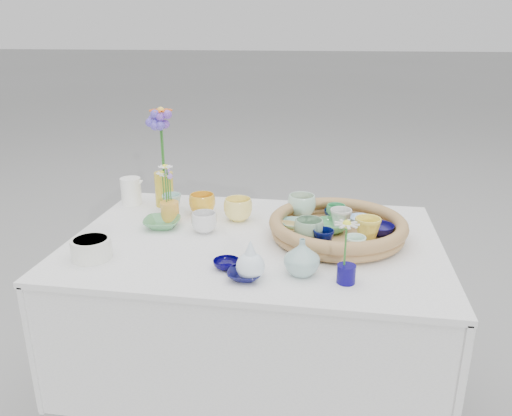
# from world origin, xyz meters

# --- Properties ---
(ground) EXTENTS (80.00, 80.00, 0.00)m
(ground) POSITION_xyz_m (0.00, 0.00, 0.00)
(ground) COLOR gray
(display_table) EXTENTS (1.26, 0.86, 0.77)m
(display_table) POSITION_xyz_m (0.00, 0.00, 0.00)
(display_table) COLOR white
(display_table) RESTS_ON ground
(wicker_tray) EXTENTS (0.47, 0.47, 0.08)m
(wicker_tray) POSITION_xyz_m (0.28, 0.05, 0.80)
(wicker_tray) COLOR #97784A
(wicker_tray) RESTS_ON display_table
(tray_ceramic_0) EXTENTS (0.11, 0.11, 0.03)m
(tray_ceramic_0) POSITION_xyz_m (0.28, 0.20, 0.80)
(tray_ceramic_0) COLOR #0D1D47
(tray_ceramic_0) RESTS_ON wicker_tray
(tray_ceramic_1) EXTENTS (0.12, 0.12, 0.03)m
(tray_ceramic_1) POSITION_xyz_m (0.42, 0.07, 0.80)
(tray_ceramic_1) COLOR #0F0A51
(tray_ceramic_1) RESTS_ON wicker_tray
(tray_ceramic_2) EXTENTS (0.09, 0.09, 0.08)m
(tray_ceramic_2) POSITION_xyz_m (0.38, 0.00, 0.82)
(tray_ceramic_2) COLOR #F1D84C
(tray_ceramic_2) RESTS_ON wicker_tray
(tray_ceramic_3) EXTENTS (0.14, 0.14, 0.04)m
(tray_ceramic_3) POSITION_xyz_m (0.26, 0.06, 0.80)
(tray_ceramic_3) COLOR #52A666
(tray_ceramic_3) RESTS_ON wicker_tray
(tray_ceramic_4) EXTENTS (0.11, 0.11, 0.08)m
(tray_ceramic_4) POSITION_xyz_m (0.19, -0.04, 0.82)
(tray_ceramic_4) COLOR #80A785
(tray_ceramic_4) RESTS_ON wicker_tray
(tray_ceramic_5) EXTENTS (0.10, 0.10, 0.02)m
(tray_ceramic_5) POSITION_xyz_m (0.14, 0.08, 0.80)
(tray_ceramic_5) COLOR #7AB8A8
(tray_ceramic_5) RESTS_ON wicker_tray
(tray_ceramic_6) EXTENTS (0.13, 0.13, 0.08)m
(tray_ceramic_6) POSITION_xyz_m (0.14, 0.20, 0.82)
(tray_ceramic_6) COLOR silver
(tray_ceramic_6) RESTS_ON wicker_tray
(tray_ceramic_7) EXTENTS (0.09, 0.09, 0.07)m
(tray_ceramic_7) POSITION_xyz_m (0.29, 0.10, 0.82)
(tray_ceramic_7) COLOR silver
(tray_ceramic_7) RESTS_ON wicker_tray
(tray_ceramic_8) EXTENTS (0.09, 0.09, 0.03)m
(tray_ceramic_8) POSITION_xyz_m (0.36, 0.15, 0.80)
(tray_ceramic_8) COLOR #B5DAFF
(tray_ceramic_8) RESTS_ON wicker_tray
(tray_ceramic_9) EXTENTS (0.07, 0.07, 0.06)m
(tray_ceramic_9) POSITION_xyz_m (0.24, -0.08, 0.81)
(tray_ceramic_9) COLOR #03093C
(tray_ceramic_9) RESTS_ON wicker_tray
(tray_ceramic_10) EXTENTS (0.12, 0.12, 0.03)m
(tray_ceramic_10) POSITION_xyz_m (0.11, 0.01, 0.80)
(tray_ceramic_10) COLOR #F6C779
(tray_ceramic_10) RESTS_ON wicker_tray
(tray_ceramic_11) EXTENTS (0.08, 0.08, 0.06)m
(tray_ceramic_11) POSITION_xyz_m (0.33, -0.12, 0.81)
(tray_ceramic_11) COLOR silver
(tray_ceramic_11) RESTS_ON wicker_tray
(tray_ceramic_12) EXTENTS (0.09, 0.09, 0.06)m
(tray_ceramic_12) POSITION_xyz_m (0.27, 0.18, 0.81)
(tray_ceramic_12) COLOR #42AA6C
(tray_ceramic_12) RESTS_ON wicker_tray
(loose_ceramic_0) EXTENTS (0.12, 0.12, 0.08)m
(loose_ceramic_0) POSITION_xyz_m (-0.24, 0.21, 0.81)
(loose_ceramic_0) COLOR gold
(loose_ceramic_0) RESTS_ON display_table
(loose_ceramic_1) EXTENTS (0.14, 0.14, 0.09)m
(loose_ceramic_1) POSITION_xyz_m (-0.09, 0.17, 0.81)
(loose_ceramic_1) COLOR #FFE873
(loose_ceramic_1) RESTS_ON display_table
(loose_ceramic_2) EXTENTS (0.15, 0.15, 0.03)m
(loose_ceramic_2) POSITION_xyz_m (-0.35, 0.05, 0.78)
(loose_ceramic_2) COLOR #52975E
(loose_ceramic_2) RESTS_ON display_table
(loose_ceramic_3) EXTENTS (0.10, 0.10, 0.07)m
(loose_ceramic_3) POSITION_xyz_m (-0.19, 0.03, 0.80)
(loose_ceramic_3) COLOR silver
(loose_ceramic_3) RESTS_ON display_table
(loose_ceramic_4) EXTENTS (0.11, 0.11, 0.03)m
(loose_ceramic_4) POSITION_xyz_m (-0.05, -0.24, 0.78)
(loose_ceramic_4) COLOR #04003A
(loose_ceramic_4) RESTS_ON display_table
(loose_ceramic_5) EXTENTS (0.08, 0.08, 0.07)m
(loose_ceramic_5) POSITION_xyz_m (-0.37, 0.22, 0.80)
(loose_ceramic_5) COLOR #9ACCC1
(loose_ceramic_5) RESTS_ON display_table
(loose_ceramic_6) EXTENTS (0.10, 0.10, 0.02)m
(loose_ceramic_6) POSITION_xyz_m (0.02, -0.30, 0.78)
(loose_ceramic_6) COLOR #0B0C40
(loose_ceramic_6) RESTS_ON display_table
(fluted_bowl) EXTENTS (0.16, 0.16, 0.07)m
(fluted_bowl) POSITION_xyz_m (-0.48, -0.24, 0.80)
(fluted_bowl) COLOR white
(fluted_bowl) RESTS_ON display_table
(bud_vase_paleblue) EXTENTS (0.09, 0.09, 0.13)m
(bud_vase_paleblue) POSITION_xyz_m (0.04, -0.30, 0.83)
(bud_vase_paleblue) COLOR white
(bud_vase_paleblue) RESTS_ON display_table
(bud_vase_seafoam) EXTENTS (0.14, 0.14, 0.11)m
(bud_vase_seafoam) POSITION_xyz_m (0.18, -0.24, 0.82)
(bud_vase_seafoam) COLOR #90B5B0
(bud_vase_seafoam) RESTS_ON display_table
(bud_vase_cobalt) EXTENTS (0.07, 0.07, 0.05)m
(bud_vase_cobalt) POSITION_xyz_m (0.31, -0.28, 0.79)
(bud_vase_cobalt) COLOR #0B0458
(bud_vase_cobalt) RESTS_ON display_table
(single_daisy) EXTENTS (0.09, 0.09, 0.14)m
(single_daisy) POSITION_xyz_m (0.30, -0.27, 0.88)
(single_daisy) COLOR silver
(single_daisy) RESTS_ON bud_vase_cobalt
(tall_vase_yellow) EXTENTS (0.10, 0.10, 0.14)m
(tall_vase_yellow) POSITION_xyz_m (-0.42, 0.29, 0.84)
(tall_vase_yellow) COLOR gold
(tall_vase_yellow) RESTS_ON display_table
(gerbera) EXTENTS (0.13, 0.13, 0.27)m
(gerbera) POSITION_xyz_m (-0.41, 0.27, 1.03)
(gerbera) COLOR #E95817
(gerbera) RESTS_ON tall_vase_yellow
(hydrangea) EXTENTS (0.11, 0.11, 0.30)m
(hydrangea) POSITION_xyz_m (-0.42, 0.27, 1.01)
(hydrangea) COLOR #5542BD
(hydrangea) RESTS_ON tall_vase_yellow
(white_pitcher) EXTENTS (0.13, 0.10, 0.11)m
(white_pitcher) POSITION_xyz_m (-0.56, 0.28, 0.82)
(white_pitcher) COLOR white
(white_pitcher) RESTS_ON display_table
(daisy_cup) EXTENTS (0.09, 0.09, 0.07)m
(daisy_cup) POSITION_xyz_m (-0.34, 0.12, 0.80)
(daisy_cup) COLOR gold
(daisy_cup) RESTS_ON display_table
(daisy_posy) EXTENTS (0.10, 0.10, 0.14)m
(daisy_posy) POSITION_xyz_m (-0.36, 0.13, 0.91)
(daisy_posy) COLOR white
(daisy_posy) RESTS_ON daisy_cup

